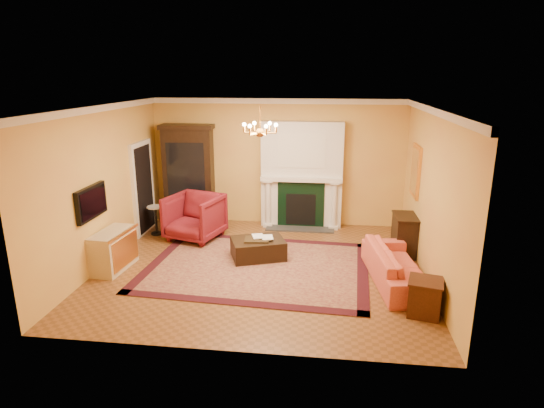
% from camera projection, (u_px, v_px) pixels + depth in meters
% --- Properties ---
extents(floor, '(6.00, 5.50, 0.02)m').
position_uv_depth(floor, '(261.00, 268.00, 8.65)').
color(floor, brown).
rests_on(floor, ground).
extents(ceiling, '(6.00, 5.50, 0.02)m').
position_uv_depth(ceiling, '(260.00, 106.00, 7.82)').
color(ceiling, white).
rests_on(ceiling, wall_back).
extents(wall_back, '(6.00, 0.02, 3.00)m').
position_uv_depth(wall_back, '(277.00, 162.00, 10.87)').
color(wall_back, gold).
rests_on(wall_back, floor).
extents(wall_front, '(6.00, 0.02, 3.00)m').
position_uv_depth(wall_front, '(228.00, 246.00, 5.60)').
color(wall_front, gold).
rests_on(wall_front, floor).
extents(wall_left, '(0.02, 5.50, 3.00)m').
position_uv_depth(wall_left, '(103.00, 186.00, 8.59)').
color(wall_left, gold).
rests_on(wall_left, floor).
extents(wall_right, '(0.02, 5.50, 3.00)m').
position_uv_depth(wall_right, '(432.00, 196.00, 7.88)').
color(wall_right, gold).
rests_on(wall_right, floor).
extents(fireplace, '(1.90, 0.70, 2.50)m').
position_uv_depth(fireplace, '(302.00, 177.00, 10.70)').
color(fireplace, silver).
rests_on(fireplace, wall_back).
extents(crown_molding, '(6.00, 5.50, 0.12)m').
position_uv_depth(crown_molding, '(267.00, 106.00, 8.75)').
color(crown_molding, silver).
rests_on(crown_molding, ceiling).
extents(doorway, '(0.08, 1.05, 2.10)m').
position_uv_depth(doorway, '(143.00, 188.00, 10.33)').
color(doorway, silver).
rests_on(doorway, wall_left).
extents(tv_panel, '(0.09, 0.95, 0.58)m').
position_uv_depth(tv_panel, '(91.00, 202.00, 8.05)').
color(tv_panel, black).
rests_on(tv_panel, wall_left).
extents(gilt_mirror, '(0.06, 0.76, 1.05)m').
position_uv_depth(gilt_mirror, '(416.00, 171.00, 9.18)').
color(gilt_mirror, gold).
rests_on(gilt_mirror, wall_right).
extents(chandelier, '(0.63, 0.55, 0.53)m').
position_uv_depth(chandelier, '(260.00, 129.00, 7.93)').
color(chandelier, '#B87E32').
rests_on(chandelier, ceiling).
extents(oriental_rug, '(4.33, 3.35, 0.02)m').
position_uv_depth(oriental_rug, '(257.00, 266.00, 8.66)').
color(oriental_rug, '#4B101C').
rests_on(oriental_rug, floor).
extents(china_cabinet, '(1.18, 0.60, 2.30)m').
position_uv_depth(china_cabinet, '(189.00, 177.00, 10.95)').
color(china_cabinet, black).
rests_on(china_cabinet, floor).
extents(wingback_armchair, '(1.31, 1.27, 1.10)m').
position_uv_depth(wingback_armchair, '(194.00, 215.00, 10.00)').
color(wingback_armchair, maroon).
rests_on(wingback_armchair, floor).
extents(pedestal_table, '(0.37, 0.37, 0.66)m').
position_uv_depth(pedestal_table, '(156.00, 218.00, 10.31)').
color(pedestal_table, black).
rests_on(pedestal_table, floor).
extents(commode, '(0.55, 1.03, 0.74)m').
position_uv_depth(commode, '(113.00, 250.00, 8.48)').
color(commode, beige).
rests_on(commode, floor).
extents(coral_sofa, '(0.90, 2.16, 0.82)m').
position_uv_depth(coral_sofa, '(398.00, 260.00, 7.93)').
color(coral_sofa, '#DF5946').
rests_on(coral_sofa, floor).
extents(end_table, '(0.56, 0.56, 0.54)m').
position_uv_depth(end_table, '(425.00, 298.00, 6.88)').
color(end_table, '#3D1A10').
rests_on(end_table, floor).
extents(console_table, '(0.42, 0.72, 0.79)m').
position_uv_depth(console_table, '(404.00, 236.00, 9.17)').
color(console_table, black).
rests_on(console_table, floor).
extents(leather_ottoman, '(1.21, 1.04, 0.38)m').
position_uv_depth(leather_ottoman, '(258.00, 248.00, 9.02)').
color(leather_ottoman, black).
rests_on(leather_ottoman, oriental_rug).
extents(ottoman_tray, '(0.51, 0.42, 0.03)m').
position_uv_depth(ottoman_tray, '(257.00, 240.00, 8.92)').
color(ottoman_tray, black).
rests_on(ottoman_tray, leather_ottoman).
extents(book_a, '(0.22, 0.09, 0.29)m').
position_uv_depth(book_a, '(252.00, 231.00, 8.94)').
color(book_a, gray).
rests_on(book_a, ottoman_tray).
extents(book_b, '(0.22, 0.07, 0.30)m').
position_uv_depth(book_b, '(262.00, 231.00, 8.90)').
color(book_b, gray).
rests_on(book_b, ottoman_tray).
extents(topiary_left, '(0.17, 0.17, 0.45)m').
position_uv_depth(topiary_left, '(271.00, 165.00, 10.67)').
color(topiary_left, gray).
rests_on(topiary_left, fireplace).
extents(topiary_right, '(0.17, 0.17, 0.46)m').
position_uv_depth(topiary_right, '(333.00, 166.00, 10.50)').
color(topiary_right, gray).
rests_on(topiary_right, fireplace).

